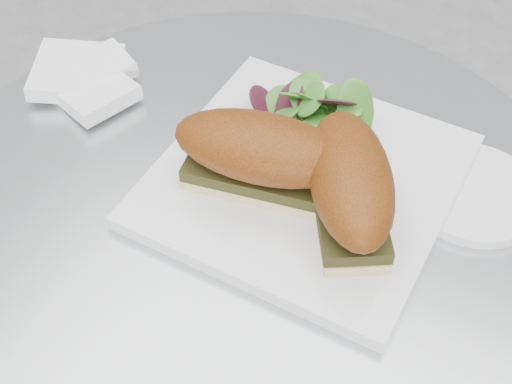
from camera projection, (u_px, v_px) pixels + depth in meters
table at (250, 340)px, 0.89m from camera, size 0.70×0.70×0.73m
plate at (305, 180)px, 0.73m from camera, size 0.29×0.29×0.02m
sandwich_left at (262, 154)px, 0.68m from camera, size 0.19×0.11×0.08m
sandwich_right at (350, 184)px, 0.66m from camera, size 0.15×0.19×0.08m
salad at (306, 105)px, 0.76m from camera, size 0.12×0.12×0.05m
napkin at (87, 84)px, 0.83m from camera, size 0.15×0.15×0.02m
saucer at (474, 193)px, 0.72m from camera, size 0.13×0.13×0.01m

